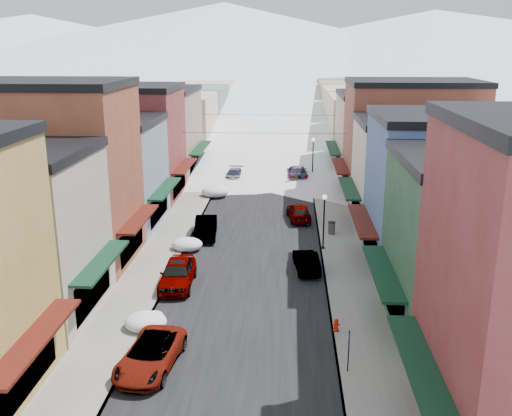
# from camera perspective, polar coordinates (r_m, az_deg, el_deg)

# --- Properties ---
(road) EXTENTS (10.00, 160.00, 0.01)m
(road) POSITION_cam_1_polar(r_m,az_deg,el_deg) (77.62, 1.41, 5.19)
(road) COLOR black
(road) RESTS_ON ground
(sidewalk_left) EXTENTS (3.20, 160.00, 0.15)m
(sidewalk_left) POSITION_cam_1_polar(r_m,az_deg,el_deg) (78.11, -3.45, 5.28)
(sidewalk_left) COLOR gray
(sidewalk_left) RESTS_ON ground
(sidewalk_right) EXTENTS (3.20, 160.00, 0.15)m
(sidewalk_right) POSITION_cam_1_polar(r_m,az_deg,el_deg) (77.67, 6.30, 5.15)
(sidewalk_right) COLOR gray
(sidewalk_right) RESTS_ON ground
(curb_left) EXTENTS (0.10, 160.00, 0.15)m
(curb_left) POSITION_cam_1_polar(r_m,az_deg,el_deg) (77.94, -2.31, 5.28)
(curb_left) COLOR slate
(curb_left) RESTS_ON ground
(curb_right) EXTENTS (0.10, 160.00, 0.15)m
(curb_right) POSITION_cam_1_polar(r_m,az_deg,el_deg) (77.60, 5.16, 5.18)
(curb_right) COLOR slate
(curb_right) RESTS_ON ground
(bldg_l_brick_near) EXTENTS (12.30, 8.20, 12.50)m
(bldg_l_brick_near) POSITION_cam_1_polar(r_m,az_deg,el_deg) (41.00, -20.13, 3.20)
(bldg_l_brick_near) COLOR brown
(bldg_l_brick_near) RESTS_ON ground
(bldg_l_grayblue) EXTENTS (11.30, 9.20, 9.00)m
(bldg_l_grayblue) POSITION_cam_1_polar(r_m,az_deg,el_deg) (48.92, -15.55, 3.47)
(bldg_l_grayblue) COLOR gray
(bldg_l_grayblue) RESTS_ON ground
(bldg_l_brick_far) EXTENTS (13.30, 9.20, 11.00)m
(bldg_l_brick_far) POSITION_cam_1_polar(r_m,az_deg,el_deg) (57.45, -13.74, 6.43)
(bldg_l_brick_far) COLOR maroon
(bldg_l_brick_far) RESTS_ON ground
(bldg_l_tan) EXTENTS (11.30, 11.20, 10.00)m
(bldg_l_tan) POSITION_cam_1_polar(r_m,az_deg,el_deg) (66.79, -10.41, 7.49)
(bldg_l_tan) COLOR #927760
(bldg_l_tan) RESTS_ON ground
(bldg_r_green) EXTENTS (11.30, 9.20, 9.50)m
(bldg_r_green) POSITION_cam_1_polar(r_m,az_deg,el_deg) (31.71, 22.77, -3.52)
(bldg_r_green) COLOR #23492E
(bldg_r_green) RESTS_ON ground
(bldg_r_blue) EXTENTS (11.30, 9.20, 10.50)m
(bldg_r_blue) POSITION_cam_1_polar(r_m,az_deg,el_deg) (39.80, 18.74, 1.48)
(bldg_r_blue) COLOR #426295
(bldg_r_blue) RESTS_ON ground
(bldg_r_cream) EXTENTS (12.30, 9.20, 9.00)m
(bldg_r_cream) POSITION_cam_1_polar(r_m,az_deg,el_deg) (48.57, 16.54, 3.30)
(bldg_r_cream) COLOR beige
(bldg_r_cream) RESTS_ON ground
(bldg_r_brick_far) EXTENTS (13.30, 9.20, 11.50)m
(bldg_r_brick_far) POSITION_cam_1_polar(r_m,az_deg,el_deg) (57.08, 15.17, 6.52)
(bldg_r_brick_far) COLOR brown
(bldg_r_brick_far) RESTS_ON ground
(bldg_r_tan) EXTENTS (11.30, 11.20, 9.50)m
(bldg_r_tan) POSITION_cam_1_polar(r_m,az_deg,el_deg) (66.77, 12.58, 7.15)
(bldg_r_tan) COLOR tan
(bldg_r_tan) RESTS_ON ground
(distant_blocks) EXTENTS (34.00, 55.00, 8.00)m
(distant_blocks) POSITION_cam_1_polar(r_m,az_deg,el_deg) (99.78, 1.90, 9.95)
(distant_blocks) COLOR gray
(distant_blocks) RESTS_ON ground
(mountain_ridge) EXTENTS (670.00, 340.00, 34.00)m
(mountain_ridge) POSITION_cam_1_polar(r_m,az_deg,el_deg) (294.17, -0.96, 16.05)
(mountain_ridge) COLOR silver
(mountain_ridge) RESTS_ON ground
(overhead_cables) EXTENTS (16.40, 15.04, 0.04)m
(overhead_cables) POSITION_cam_1_polar(r_m,az_deg,el_deg) (64.29, 1.05, 8.50)
(overhead_cables) COLOR black
(overhead_cables) RESTS_ON ground
(car_white_suv) EXTENTS (2.88, 5.27, 1.40)m
(car_white_suv) POSITION_cam_1_polar(r_m,az_deg,el_deg) (28.03, -10.52, -14.21)
(car_white_suv) COLOR silver
(car_white_suv) RESTS_ON ground
(car_silver_sedan) EXTENTS (2.17, 5.05, 1.70)m
(car_silver_sedan) POSITION_cam_1_polar(r_m,az_deg,el_deg) (36.37, -7.85, -6.47)
(car_silver_sedan) COLOR #A8ACB1
(car_silver_sedan) RESTS_ON ground
(car_dark_hatch) EXTENTS (2.07, 4.83, 1.55)m
(car_dark_hatch) POSITION_cam_1_polar(r_m,az_deg,el_deg) (45.14, -5.05, -1.95)
(car_dark_hatch) COLOR black
(car_dark_hatch) RESTS_ON ground
(car_silver_wagon) EXTENTS (2.05, 4.63, 1.32)m
(car_silver_wagon) POSITION_cam_1_polar(r_m,az_deg,el_deg) (63.53, -2.21, 3.32)
(car_silver_wagon) COLOR #9A9CA2
(car_silver_wagon) RESTS_ON ground
(car_green_sedan) EXTENTS (1.89, 4.19, 1.33)m
(car_green_sedan) POSITION_cam_1_polar(r_m,az_deg,el_deg) (38.61, 5.05, -5.30)
(car_green_sedan) COLOR black
(car_green_sedan) RESTS_ON ground
(car_gray_suv) EXTENTS (2.34, 4.58, 1.49)m
(car_gray_suv) POSITION_cam_1_polar(r_m,az_deg,el_deg) (49.36, 4.30, -0.38)
(car_gray_suv) COLOR #95969D
(car_gray_suv) RESTS_ON ground
(car_black_sedan) EXTENTS (2.72, 5.75, 1.62)m
(car_black_sedan) POSITION_cam_1_polar(r_m,az_deg,el_deg) (64.12, 4.12, 3.55)
(car_black_sedan) COLOR black
(car_black_sedan) RESTS_ON ground
(car_lane_silver) EXTENTS (2.61, 5.21, 1.70)m
(car_lane_silver) POSITION_cam_1_polar(r_m,az_deg,el_deg) (74.69, 0.23, 5.42)
(car_lane_silver) COLOR #97999F
(car_lane_silver) RESTS_ON ground
(car_lane_white) EXTENTS (2.99, 6.00, 1.63)m
(car_lane_white) POSITION_cam_1_polar(r_m,az_deg,el_deg) (82.98, 2.51, 6.46)
(car_lane_white) COLOR silver
(car_lane_white) RESTS_ON ground
(fire_hydrant) EXTENTS (0.41, 0.31, 0.71)m
(fire_hydrant) POSITION_cam_1_polar(r_m,az_deg,el_deg) (30.89, 8.01, -11.54)
(fire_hydrant) COLOR red
(fire_hydrant) RESTS_ON sidewalk_right
(parking_sign) EXTENTS (0.06, 0.29, 2.10)m
(parking_sign) POSITION_cam_1_polar(r_m,az_deg,el_deg) (27.11, 9.26, -13.62)
(parking_sign) COLOR black
(parking_sign) RESTS_ON sidewalk_right
(trash_can) EXTENTS (0.59, 0.59, 1.00)m
(trash_can) POSITION_cam_1_polar(r_m,az_deg,el_deg) (45.67, 7.57, -1.97)
(trash_can) COLOR #4F5153
(trash_can) RESTS_ON sidewalk_right
(streetlamp_near) EXTENTS (0.34, 0.34, 4.10)m
(streetlamp_near) POSITION_cam_1_polar(r_m,az_deg,el_deg) (41.77, 6.82, -0.68)
(streetlamp_near) COLOR black
(streetlamp_near) RESTS_ON sidewalk_right
(streetlamp_far) EXTENTS (0.39, 0.39, 4.67)m
(streetlamp_far) POSITION_cam_1_polar(r_m,az_deg,el_deg) (63.23, 5.72, 5.44)
(streetlamp_far) COLOR black
(streetlamp_far) RESTS_ON sidewalk_right
(snow_pile_near) EXTENTS (2.27, 2.60, 0.96)m
(snow_pile_near) POSITION_cam_1_polar(r_m,az_deg,el_deg) (31.57, -10.89, -11.07)
(snow_pile_near) COLOR white
(snow_pile_near) RESTS_ON ground
(snow_pile_mid) EXTENTS (2.27, 2.59, 0.96)m
(snow_pile_mid) POSITION_cam_1_polar(r_m,az_deg,el_deg) (42.51, -6.86, -3.62)
(snow_pile_mid) COLOR white
(snow_pile_mid) RESTS_ON ground
(snow_pile_far) EXTENTS (2.68, 2.85, 1.13)m
(snow_pile_far) POSITION_cam_1_polar(r_m,az_deg,el_deg) (56.91, -4.10, 1.65)
(snow_pile_far) COLOR white
(snow_pile_far) RESTS_ON ground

